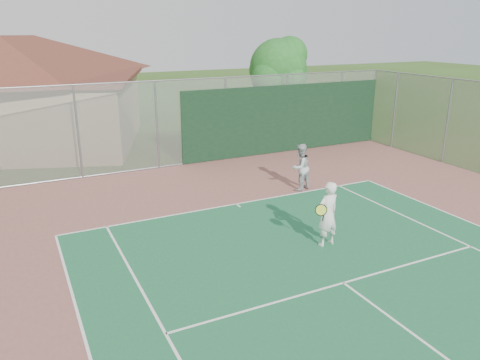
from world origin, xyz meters
name	(u,v)px	position (x,y,z in m)	size (l,w,h in m)	color
back_fence	(228,121)	(2.11, 16.98, 1.67)	(20.08, 0.11, 3.53)	gray
side_fence_right	(447,122)	(10.00, 12.50, 1.75)	(0.08, 9.00, 3.50)	gray
tree	(280,69)	(7.15, 21.26, 3.32)	(3.62, 3.43, 5.05)	#3B2A15
player_white_front	(328,215)	(0.80, 8.15, 0.87)	(0.95, 0.67, 1.73)	silver
player_grey_back	(300,168)	(2.62, 12.18, 0.82)	(0.95, 0.83, 1.64)	#B0B2B5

